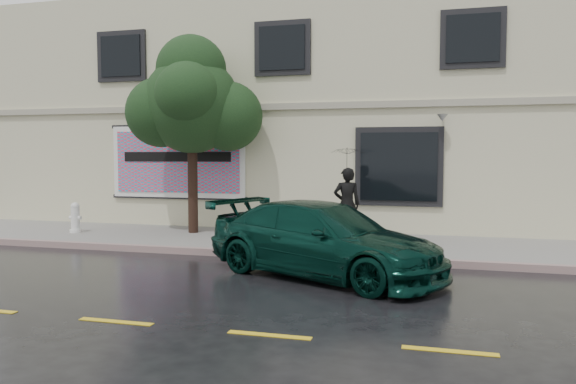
% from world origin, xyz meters
% --- Properties ---
extents(ground, '(90.00, 90.00, 0.00)m').
position_xyz_m(ground, '(0.00, 0.00, 0.00)').
color(ground, black).
rests_on(ground, ground).
extents(sidewalk, '(20.00, 3.50, 0.15)m').
position_xyz_m(sidewalk, '(0.00, 3.25, 0.07)').
color(sidewalk, gray).
rests_on(sidewalk, ground).
extents(curb, '(20.00, 0.18, 0.16)m').
position_xyz_m(curb, '(0.00, 1.50, 0.07)').
color(curb, gray).
rests_on(curb, ground).
extents(road_marking, '(19.00, 0.12, 0.01)m').
position_xyz_m(road_marking, '(0.00, -3.50, 0.01)').
color(road_marking, gold).
rests_on(road_marking, ground).
extents(building, '(20.00, 8.12, 7.00)m').
position_xyz_m(building, '(0.00, 9.00, 3.50)').
color(building, beige).
rests_on(building, ground).
extents(billboard, '(4.30, 0.16, 2.20)m').
position_xyz_m(billboard, '(-3.20, 4.92, 2.05)').
color(billboard, white).
rests_on(billboard, ground).
extents(car, '(5.22, 3.89, 1.39)m').
position_xyz_m(car, '(2.18, 0.07, 0.70)').
color(car, black).
rests_on(car, ground).
extents(pedestrian, '(0.76, 0.60, 1.80)m').
position_xyz_m(pedestrian, '(2.07, 3.44, 1.05)').
color(pedestrian, black).
rests_on(pedestrian, sidewalk).
extents(umbrella, '(1.15, 1.15, 0.65)m').
position_xyz_m(umbrella, '(2.07, 3.44, 2.28)').
color(umbrella, black).
rests_on(umbrella, pedestrian).
extents(street_tree, '(2.60, 2.60, 4.75)m').
position_xyz_m(street_tree, '(-2.20, 3.79, 3.58)').
color(street_tree, '#331F16').
rests_on(street_tree, sidewalk).
extents(fire_hydrant, '(0.34, 0.32, 0.82)m').
position_xyz_m(fire_hydrant, '(-5.31, 2.98, 0.55)').
color(fire_hydrant, silver).
rests_on(fire_hydrant, sidewalk).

